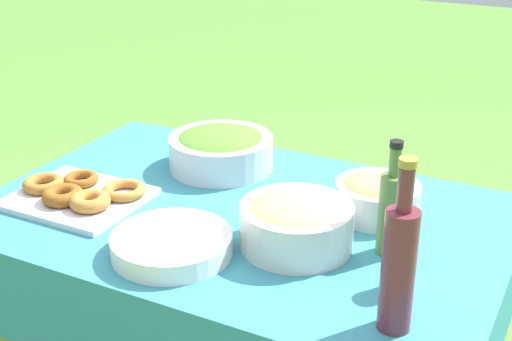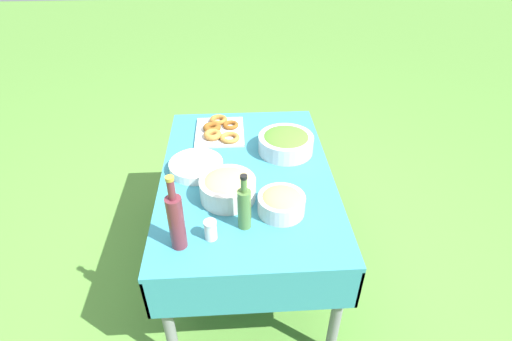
% 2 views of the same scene
% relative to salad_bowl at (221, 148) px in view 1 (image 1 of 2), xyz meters
% --- Properties ---
extents(picnic_table, '(1.31, 0.87, 0.69)m').
position_rel_salad_bowl_xyz_m(picnic_table, '(0.19, -0.22, -0.15)').
color(picnic_table, teal).
rests_on(picnic_table, ground_plane).
extents(salad_bowl, '(0.30, 0.30, 0.12)m').
position_rel_salad_bowl_xyz_m(salad_bowl, '(0.00, 0.00, 0.00)').
color(salad_bowl, silver).
rests_on(salad_bowl, picnic_table).
extents(pasta_bowl, '(0.26, 0.26, 0.12)m').
position_rel_salad_bowl_xyz_m(pasta_bowl, '(0.38, -0.32, 0.00)').
color(pasta_bowl, silver).
rests_on(pasta_bowl, picnic_table).
extents(donut_platter, '(0.35, 0.28, 0.05)m').
position_rel_salad_bowl_xyz_m(donut_platter, '(-0.22, -0.36, -0.04)').
color(donut_platter, silver).
rests_on(donut_platter, picnic_table).
extents(plate_stack, '(0.27, 0.27, 0.05)m').
position_rel_salad_bowl_xyz_m(plate_stack, '(0.15, -0.48, -0.04)').
color(plate_stack, white).
rests_on(plate_stack, picnic_table).
extents(olive_oil_bottle, '(0.06, 0.06, 0.27)m').
position_rel_salad_bowl_xyz_m(olive_oil_bottle, '(0.58, -0.25, 0.05)').
color(olive_oil_bottle, '#4C7238').
rests_on(olive_oil_bottle, picnic_table).
extents(wine_bottle, '(0.06, 0.06, 0.35)m').
position_rel_salad_bowl_xyz_m(wine_bottle, '(0.67, -0.52, 0.08)').
color(wine_bottle, maroon).
rests_on(wine_bottle, picnic_table).
extents(bread_bowl, '(0.21, 0.21, 0.11)m').
position_rel_salad_bowl_xyz_m(bread_bowl, '(0.49, -0.08, -0.01)').
color(bread_bowl, silver).
rests_on(bread_bowl, picnic_table).
extents(salt_shaker, '(0.05, 0.05, 0.09)m').
position_rel_salad_bowl_xyz_m(salt_shaker, '(0.64, -0.39, -0.01)').
color(salt_shaker, white).
rests_on(salt_shaker, picnic_table).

